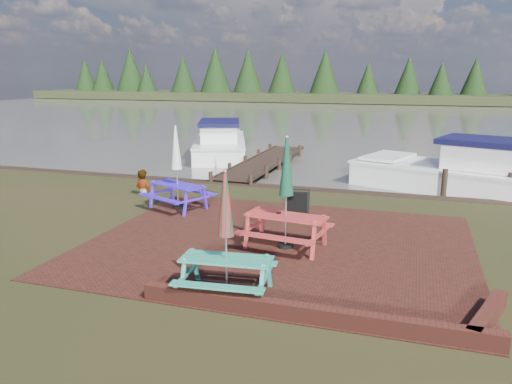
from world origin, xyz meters
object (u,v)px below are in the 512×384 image
Objects in this scene: picnic_table_teal at (226,253)px; boat_jetty at (220,144)px; picnic_table_blue at (177,180)px; jetty at (264,162)px; person at (143,170)px; boat_near at (473,176)px; picnic_table_red at (286,210)px; chalkboard at (298,206)px.

picnic_table_teal reaches higher than boat_jetty.
picnic_table_blue is 0.28× the size of jetty.
picnic_table_blue is 2.19m from person.
picnic_table_blue is 0.29× the size of boat_near.
picnic_table_red reaches higher than chalkboard.
boat_jetty reaches higher than chalkboard.
picnic_table_blue is 3.84m from chalkboard.
boat_near reaches higher than boat_jetty.
picnic_table_teal is 0.89× the size of picnic_table_red.
chalkboard is at bearing 102.44° from picnic_table_red.
picnic_table_red is (0.41, 2.79, 0.10)m from picnic_table_teal.
jetty is at bearing -94.71° from person.
person reaches higher than chalkboard.
picnic_table_teal is at bearing -91.05° from picnic_table_red.
boat_jetty is 4.35× the size of person.
picnic_table_blue is (-4.00, 2.41, -0.04)m from picnic_table_red.
boat_jetty is at bearing -71.38° from person.
picnic_table_teal is at bearing 143.09° from person.
person is (-2.14, -6.90, 0.76)m from jetty.
picnic_table_blue is at bearing -95.05° from boat_jetty.
picnic_table_teal is at bearing -32.02° from picnic_table_blue.
jetty is 1.06× the size of boat_near.
picnic_table_teal is at bearing 174.41° from boat_near.
picnic_table_teal is 1.33× the size of person.
chalkboard is (0.21, 4.91, -0.36)m from picnic_table_teal.
boat_near is at bearing 66.75° from picnic_table_red.
picnic_table_red is 0.34× the size of boat_jetty.
chalkboard is 0.10× the size of boat_near.
picnic_table_teal is at bearing -75.95° from jetty.
jetty is (-3.73, 10.48, -0.81)m from picnic_table_red.
chalkboard is 7.82m from boat_near.
boat_near is at bearing -144.32° from person.
picnic_table_blue reaches higher than jetty.
picnic_table_red reaches higher than boat_near.
picnic_table_red is 2.93× the size of chalkboard.
boat_near is at bearing -15.36° from jetty.
picnic_table_teal is 0.93× the size of picnic_table_blue.
picnic_table_teal is 13.69m from jetty.
chalkboard is at bearing 178.05° from person.
picnic_table_teal is 0.26× the size of jetty.
boat_jetty is 0.89× the size of boat_near.
boat_jetty reaches higher than jetty.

